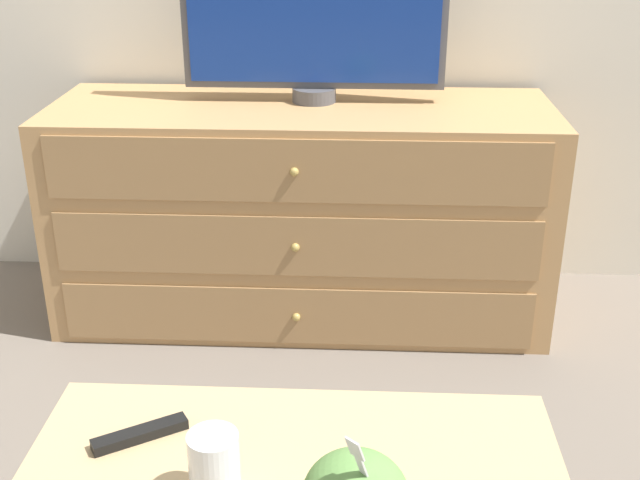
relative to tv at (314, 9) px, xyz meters
name	(u,v)px	position (x,y,z in m)	size (l,w,h in m)	color
ground_plane	(327,268)	(0.03, 0.23, -0.92)	(12.00, 12.00, 0.00)	#70665B
dresser	(302,212)	(-0.04, -0.06, -0.59)	(1.46, 0.53, 0.66)	tan
tv	(314,9)	(0.00, 0.00, 0.00)	(0.75, 0.13, 0.50)	#515156
drink_cup	(215,470)	(-0.07, -1.39, -0.47)	(0.08, 0.08, 0.11)	beige
remote_control	(140,434)	(-0.22, -1.26, -0.51)	(0.15, 0.11, 0.02)	black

